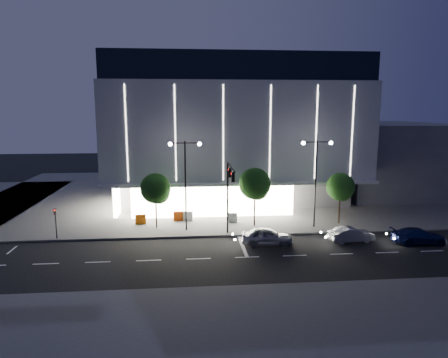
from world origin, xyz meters
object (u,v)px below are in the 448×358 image
traffic_mast (229,186)px  barrier_b (188,216)px  barrier_c (179,216)px  barrier_d (232,218)px  tree_mid (255,186)px  street_lamp_west (185,172)px  car_lead (267,236)px  car_second (351,234)px  barrier_a (141,219)px  street_lamp_east (316,170)px  tree_left (156,190)px  car_third (419,236)px  tree_right (341,188)px  ped_signal_far (56,220)px

traffic_mast → barrier_b: (-3.85, 6.10, -4.38)m
barrier_c → barrier_d: size_ratio=1.00×
tree_mid → barrier_c: tree_mid is taller
street_lamp_west → car_lead: bearing=-32.9°
car_second → barrier_a: (-19.83, 7.04, -0.04)m
street_lamp_east → car_second: bearing=-65.2°
street_lamp_west → barrier_a: (-4.76, 2.56, -5.31)m
barrier_c → barrier_d: bearing=-20.2°
street_lamp_west → car_lead: size_ratio=1.96×
street_lamp_west → tree_left: (-2.97, 1.02, -1.92)m
tree_mid → barrier_a: (-11.79, 1.54, -3.68)m
street_lamp_east → barrier_d: (-8.17, 2.36, -5.31)m
car_third → barrier_b: (-20.78, 8.94, -0.05)m
barrier_c → car_lead: bearing=-54.5°
car_lead → barrier_d: 7.43m
street_lamp_east → barrier_b: 14.33m
car_second → traffic_mast: bearing=74.9°
traffic_mast → car_third: bearing=-9.5°
street_lamp_west → car_second: (15.07, -4.48, -5.27)m
car_second → barrier_b: car_second is taller
car_third → tree_right: bearing=39.1°
street_lamp_east → barrier_a: size_ratio=8.18×
barrier_d → car_lead: bearing=-63.9°
traffic_mast → tree_left: 7.95m
ped_signal_far → barrier_c: bearing=24.0°
tree_mid → barrier_c: size_ratio=5.59×
car_lead → barrier_d: (-2.39, 7.03, -0.13)m
barrier_c → barrier_d: 5.78m
tree_mid → car_second: 10.41m
tree_left → tree_mid: bearing=0.0°
traffic_mast → tree_left: (-6.97, 3.68, -0.99)m
barrier_a → barrier_d: (9.60, -0.20, 0.00)m
car_lead → barrier_a: bearing=66.8°
tree_mid → street_lamp_east: bearing=-9.7°
tree_right → car_third: (4.90, -6.52, -3.19)m
tree_left → barrier_a: (-1.79, 1.54, -3.38)m
traffic_mast → car_second: traffic_mast is taller
tree_mid → car_second: size_ratio=1.48×
tree_right → barrier_b: bearing=171.3°
street_lamp_west → barrier_b: size_ratio=8.18×
tree_right → barrier_d: (-11.19, 1.34, -3.23)m
tree_left → barrier_c: bearing=48.9°
car_second → car_lead: bearing=85.6°
traffic_mast → street_lamp_east: street_lamp_east is taller
ped_signal_far → tree_left: bearing=15.6°
car_lead → traffic_mast: bearing=66.0°
tree_right → traffic_mast: bearing=-163.0°
tree_right → car_second: tree_right is taller
ped_signal_far → barrier_a: bearing=29.3°
barrier_c → ped_signal_far: bearing=-165.2°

